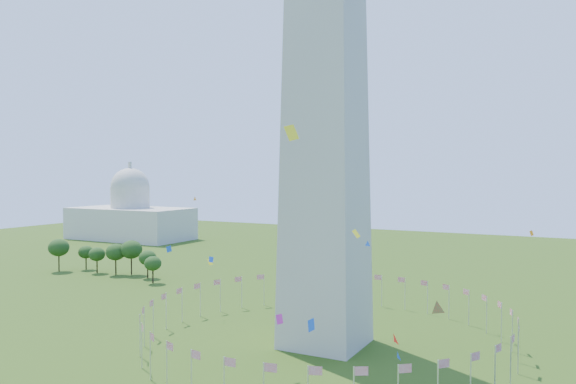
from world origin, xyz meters
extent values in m
cylinder|color=silver|center=(40.00, 50.00, 4.50)|extent=(0.24, 0.24, 9.00)
cylinder|color=silver|center=(39.39, 56.95, 4.50)|extent=(0.24, 0.24, 9.00)
cylinder|color=silver|center=(37.59, 63.68, 4.50)|extent=(0.24, 0.24, 9.00)
cylinder|color=silver|center=(34.64, 70.00, 4.50)|extent=(0.24, 0.24, 9.00)
cylinder|color=silver|center=(30.64, 75.71, 4.50)|extent=(0.24, 0.24, 9.00)
cylinder|color=silver|center=(25.71, 80.64, 4.50)|extent=(0.24, 0.24, 9.00)
cylinder|color=silver|center=(20.00, 84.64, 4.50)|extent=(0.24, 0.24, 9.00)
cylinder|color=silver|center=(13.68, 87.59, 4.50)|extent=(0.24, 0.24, 9.00)
cylinder|color=silver|center=(6.95, 89.39, 4.50)|extent=(0.24, 0.24, 9.00)
cylinder|color=silver|center=(0.00, 90.00, 4.50)|extent=(0.24, 0.24, 9.00)
cylinder|color=silver|center=(-6.95, 89.39, 4.50)|extent=(0.24, 0.24, 9.00)
cylinder|color=silver|center=(-13.68, 87.59, 4.50)|extent=(0.24, 0.24, 9.00)
cylinder|color=silver|center=(-20.00, 84.64, 4.50)|extent=(0.24, 0.24, 9.00)
cylinder|color=silver|center=(-25.71, 80.64, 4.50)|extent=(0.24, 0.24, 9.00)
cylinder|color=silver|center=(-30.64, 75.71, 4.50)|extent=(0.24, 0.24, 9.00)
cylinder|color=silver|center=(-34.64, 70.00, 4.50)|extent=(0.24, 0.24, 9.00)
cylinder|color=silver|center=(-37.59, 63.68, 4.50)|extent=(0.24, 0.24, 9.00)
cylinder|color=silver|center=(-39.39, 56.95, 4.50)|extent=(0.24, 0.24, 9.00)
cylinder|color=silver|center=(-40.00, 50.00, 4.50)|extent=(0.24, 0.24, 9.00)
cylinder|color=silver|center=(-39.39, 43.05, 4.50)|extent=(0.24, 0.24, 9.00)
cylinder|color=silver|center=(-37.59, 36.32, 4.50)|extent=(0.24, 0.24, 9.00)
cylinder|color=silver|center=(-34.64, 30.00, 4.50)|extent=(0.24, 0.24, 9.00)
cylinder|color=silver|center=(-30.64, 24.29, 4.50)|extent=(0.24, 0.24, 9.00)
cylinder|color=silver|center=(-25.71, 19.36, 4.50)|extent=(0.24, 0.24, 9.00)
cylinder|color=silver|center=(-20.00, 15.36, 4.50)|extent=(0.24, 0.24, 9.00)
cylinder|color=silver|center=(-13.68, 12.41, 4.50)|extent=(0.24, 0.24, 9.00)
cylinder|color=silver|center=(-6.95, 10.61, 4.50)|extent=(0.24, 0.24, 9.00)
cylinder|color=silver|center=(34.64, 30.00, 4.50)|extent=(0.24, 0.24, 9.00)
cylinder|color=silver|center=(37.59, 36.32, 4.50)|extent=(0.24, 0.24, 9.00)
cylinder|color=silver|center=(39.39, 43.05, 4.50)|extent=(0.24, 0.24, 9.00)
plane|color=red|center=(24.04, 23.37, 11.52)|extent=(1.24, 2.22, 2.33)
plane|color=yellow|center=(21.60, -8.45, 42.80)|extent=(1.90, 1.09, 2.05)
plane|color=blue|center=(-16.71, 16.89, 24.36)|extent=(0.54, 1.38, 1.43)
plane|color=orange|center=(-44.48, 61.57, 31.06)|extent=(0.05, 1.47, 1.47)
plane|color=blue|center=(-19.59, 34.12, 19.85)|extent=(1.06, 1.26, 1.35)
plane|color=yellow|center=(17.27, 23.35, 28.29)|extent=(1.55, 1.15, 1.53)
plane|color=orange|center=(42.33, 45.77, 27.48)|extent=(0.28, 1.11, 1.11)
plane|color=blue|center=(26.27, -13.17, 23.09)|extent=(0.50, 1.27, 1.37)
plane|color=blue|center=(21.63, 33.43, 5.45)|extent=(1.43, 1.45, 1.67)
plane|color=#CC2699|center=(-0.10, 28.79, 10.65)|extent=(1.93, 0.56, 1.86)
plane|color=yellow|center=(-37.90, 59.40, 14.37)|extent=(1.29, 1.84, 1.66)
plane|color=blue|center=(17.87, 27.35, 26.13)|extent=(0.99, 0.36, 1.01)
plane|color=orange|center=(29.32, 29.64, 15.74)|extent=(2.06, 2.00, 2.19)
ellipsoid|color=#29511B|center=(-129.21, 87.07, 6.16)|extent=(7.89, 7.89, 12.33)
ellipsoid|color=#29511B|center=(-122.85, 94.67, 4.62)|extent=(5.91, 5.91, 9.24)
ellipsoid|color=#29511B|center=(-113.10, 91.07, 4.82)|extent=(6.16, 6.16, 9.63)
ellipsoid|color=#29511B|center=(-104.02, 91.62, 5.73)|extent=(7.34, 7.34, 11.46)
ellipsoid|color=#29511B|center=(-98.88, 94.41, 6.36)|extent=(8.15, 8.15, 12.73)
ellipsoid|color=#29511B|center=(-89.01, 92.21, 4.95)|extent=(6.33, 6.33, 9.90)
ellipsoid|color=#29511B|center=(-80.81, 85.62, 4.62)|extent=(5.91, 5.91, 9.23)
camera|label=1|loc=(50.02, -63.64, 38.41)|focal=35.00mm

